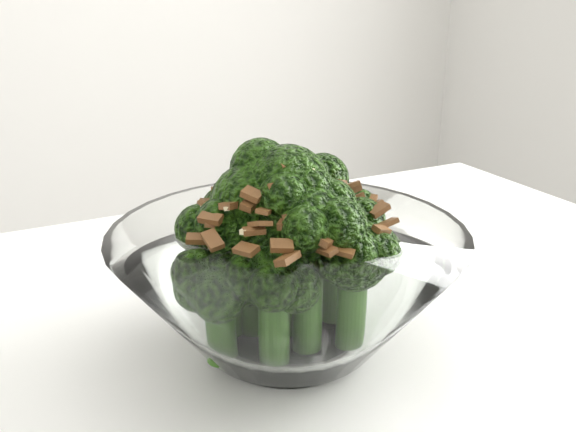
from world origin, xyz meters
name	(u,v)px	position (x,y,z in m)	size (l,w,h in m)	color
broccoli_dish	(287,274)	(0.16, 0.09, 0.81)	(0.24, 0.24, 0.15)	white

